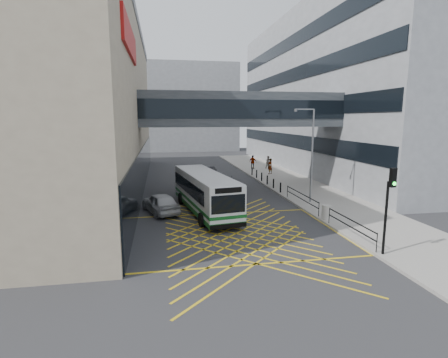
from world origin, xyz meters
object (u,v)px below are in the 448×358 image
street_lamp (310,150)px  pedestrian_a (270,166)px  bus (204,191)px  car_white (160,203)px  pedestrian_c (253,162)px  car_dark (207,173)px  car_silver (217,178)px  traffic_light (389,199)px  pedestrian_b (268,162)px  litter_bin (326,212)px

street_lamp → pedestrian_a: street_lamp is taller
bus → pedestrian_a: (9.79, 15.21, -0.43)m
car_white → pedestrian_c: size_ratio=2.60×
bus → car_dark: 13.78m
car_dark → car_silver: size_ratio=1.11×
traffic_light → pedestrian_c: (1.27, 29.79, -1.89)m
traffic_light → pedestrian_a: 25.42m
traffic_light → pedestrian_b: size_ratio=2.58×
bus → street_lamp: street_lamp is taller
bus → pedestrian_a: bus is taller
car_white → traffic_light: (10.75, -10.37, 2.20)m
pedestrian_b → bus: bearing=-126.0°
car_silver → pedestrian_a: 8.81m
car_dark → pedestrian_a: (7.77, 1.59, 0.33)m
pedestrian_a → pedestrian_b: 4.48m
car_silver → pedestrian_b: pedestrian_b is taller
pedestrian_b → car_dark: bearing=-153.2°
car_dark → street_lamp: bearing=132.3°
car_dark → pedestrian_b: (8.93, 5.92, 0.23)m
car_dark → car_silver: 3.42m
car_white → street_lamp: size_ratio=0.64×
car_silver → traffic_light: traffic_light is taller
pedestrian_a → street_lamp: bearing=55.4°
car_silver → pedestrian_b: size_ratio=2.64×
traffic_light → street_lamp: size_ratio=0.59×
street_lamp → litter_bin: size_ratio=7.41×
car_white → pedestrian_c: (12.02, 19.42, 0.31)m
bus → car_silver: bearing=67.3°
car_dark → litter_bin: 18.37m
car_silver → litter_bin: 15.00m
traffic_light → pedestrian_b: (3.35, 29.59, -1.96)m
bus → street_lamp: 8.94m
traffic_light → litter_bin: traffic_light is taller
car_silver → traffic_light: bearing=91.1°
traffic_light → car_dark: bearing=92.0°
car_silver → litter_bin: size_ratio=4.45×
street_lamp → pedestrian_a: size_ratio=3.93×
litter_bin → pedestrian_a: size_ratio=0.53×
car_dark → street_lamp: street_lamp is taller
car_white → street_lamp: street_lamp is taller
pedestrian_c → pedestrian_b: bearing=-152.1°
car_silver → bus: bearing=63.2°
litter_bin → pedestrian_a: bearing=83.3°
traffic_light → pedestrian_a: (2.20, 25.26, -1.86)m
street_lamp → litter_bin: (-0.89, -4.86, -3.67)m
litter_bin → pedestrian_c: (1.32, 23.64, 0.41)m
pedestrian_b → pedestrian_a: bearing=-111.7°
car_white → street_lamp: (11.59, 0.65, 3.58)m
car_dark → traffic_light: bearing=118.6°
car_silver → litter_bin: bearing=96.6°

